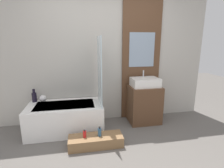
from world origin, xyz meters
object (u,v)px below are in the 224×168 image
Objects in this scene: wooden_step_bench at (96,141)px; bottle_soap_secondary at (100,132)px; sink at (145,82)px; bottle_soap_primary at (85,134)px; bathtub at (66,117)px; vase_tall_dark at (34,97)px; vase_round_light at (43,98)px.

wooden_step_bench is 5.43× the size of bottle_soap_secondary.
bottle_soap_secondary is at bearing -144.82° from sink.
bottle_soap_primary is at bearing 180.00° from wooden_step_bench.
bathtub is 0.67m from bottle_soap_primary.
bottle_soap_primary is at bearing -150.26° from sink.
vase_tall_dark is (-2.06, 0.17, -0.22)m from sink.
bathtub is 1.57× the size of wooden_step_bench.
bottle_soap_primary is at bearing 180.00° from bottle_soap_secondary.
vase_round_light reaches higher than bottle_soap_primary.
bottle_soap_secondary is (0.06, 0.00, 0.15)m from wooden_step_bench.
vase_tall_dark is at bearing 142.03° from bottle_soap_secondary.
sink is 4.09× the size of bottle_soap_primary.
sink is at bearing 29.74° from bottle_soap_primary.
wooden_step_bench is at bearing -43.42° from vase_round_light.
bottle_soap_primary is at bearing -49.34° from vase_round_light.
bathtub is 8.51× the size of bottle_soap_secondary.
bathtub is 0.80m from bottle_soap_secondary.
bottle_soap_secondary is at bearing 0.00° from wooden_step_bench.
wooden_step_bench is at bearing 180.00° from bottle_soap_secondary.
vase_tall_dark is 1.88× the size of bottle_soap_primary.
sink reaches higher than bathtub.
wooden_step_bench is 0.21m from bottle_soap_primary.
vase_round_light is 0.96× the size of bottle_soap_primary.
bathtub is at bearing -30.70° from vase_round_light.
bottle_soap_secondary reaches higher than wooden_step_bench.
vase_round_light reaches higher than wooden_step_bench.
bathtub is at bearing -25.09° from vase_tall_dark.
vase_round_light is 1.15m from bottle_soap_primary.
sink is 2.17× the size of vase_tall_dark.
sink is at bearing -4.69° from vase_tall_dark.
bottle_soap_secondary is at bearing -37.97° from vase_tall_dark.
sink is 3.42× the size of bottle_soap_secondary.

